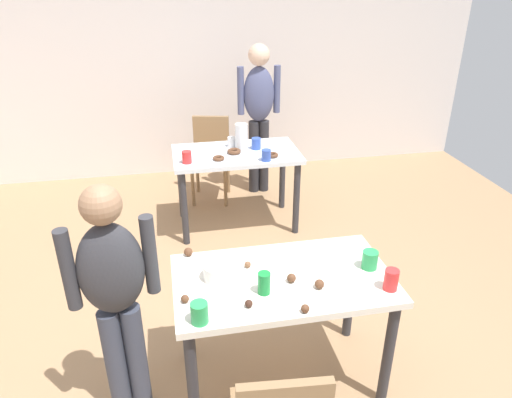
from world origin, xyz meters
The scene contains 30 objects.
ground_plane centered at (0.00, 0.00, 0.00)m, with size 6.40×6.40×0.00m, color #9E7A56.
wall_back centered at (0.00, 3.20, 1.30)m, with size 6.40×0.10×2.60m, color silver.
dining_table_near centered at (0.06, -0.25, 0.64)m, with size 1.20×0.68×0.75m.
dining_table_far centered at (0.10, 1.70, 0.63)m, with size 1.15×0.65×0.75m.
chair_far_table centered at (-0.06, 2.39, 0.50)m, with size 0.48×0.48×0.87m.
person_girl_near centered at (-0.82, -0.31, 0.84)m, with size 0.46×0.25×1.41m.
person_adult_far centered at (0.46, 2.42, 0.96)m, with size 0.45×0.22×1.59m.
mixing_bowl centered at (-0.29, -0.19, 0.79)m, with size 0.16×0.16×0.09m, color white.
soda_can centered at (-0.08, -0.36, 0.81)m, with size 0.07×0.07×0.12m, color #198438.
fork_near centered at (0.03, -0.13, 0.75)m, with size 0.17×0.02×0.01m, color silver.
cup_near_0 centered at (-0.42, -0.52, 0.80)m, with size 0.08×0.08×0.11m, color green.
cup_near_1 centered at (0.58, -0.46, 0.81)m, with size 0.07×0.07×0.12m, color red.
cup_near_2 centered at (0.55, -0.26, 0.80)m, with size 0.09×0.09×0.11m, color green.
cake_ball_0 centered at (0.09, -0.55, 0.77)m, with size 0.04×0.04×0.04m, color brown.
cake_ball_1 centered at (-0.12, -0.12, 0.77)m, with size 0.04×0.04×0.04m, color brown.
cake_ball_2 centered at (0.22, -0.38, 0.78)m, with size 0.05×0.05×0.05m, color brown.
cake_ball_3 centered at (-0.18, -0.46, 0.77)m, with size 0.04×0.04×0.04m, color #3D2319.
cake_ball_4 centered at (-0.07, -0.29, 0.77)m, with size 0.04×0.04×0.04m, color #3D2319.
cake_ball_5 centered at (-0.49, -0.36, 0.77)m, with size 0.04×0.04×0.04m, color brown.
cake_ball_6 centered at (0.59, -0.18, 0.77)m, with size 0.04×0.04×0.04m, color #3D2319.
cake_ball_7 centered at (0.09, -0.30, 0.77)m, with size 0.05×0.05×0.05m, color brown.
cake_ball_8 centered at (-0.44, 0.07, 0.78)m, with size 0.05×0.05×0.05m, color brown.
pitcher_far centered at (0.17, 1.79, 0.87)m, with size 0.12×0.12×0.24m, color white.
cup_far_0 centered at (0.09, 1.86, 0.80)m, with size 0.08×0.08×0.09m, color white.
cup_far_1 centered at (-0.35, 1.53, 0.80)m, with size 0.08×0.08×0.11m, color red.
cup_far_2 centered at (0.33, 1.45, 0.80)m, with size 0.08×0.08×0.10m, color #3351B2.
cup_far_3 centered at (0.30, 1.75, 0.80)m, with size 0.09×0.09×0.10m, color #3351B2.
donut_far_0 centered at (-0.08, 1.55, 0.77)m, with size 0.10×0.10×0.03m, color brown.
donut_far_1 centered at (0.40, 1.53, 0.77)m, with size 0.11×0.11×0.03m, color brown.
donut_far_2 centered at (0.08, 1.68, 0.77)m, with size 0.13×0.13×0.04m, color brown.
Camera 1 is at (-0.50, -2.30, 2.28)m, focal length 33.09 mm.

